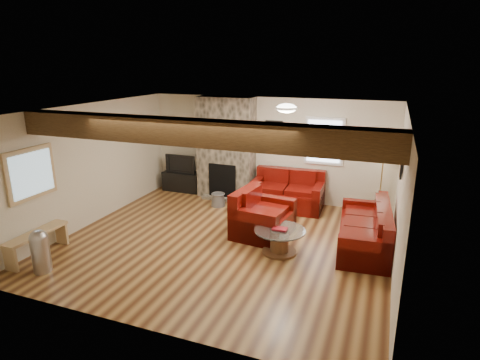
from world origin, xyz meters
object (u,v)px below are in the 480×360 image
object	(u,v)px
coffee_table	(280,241)
sofa_three	(364,227)
television	(182,163)
armchair_red	(263,213)
loveseat	(287,190)
floor_lamp	(384,158)
tv_cabinet	(182,181)

from	to	relation	value
coffee_table	sofa_three	bearing A→B (deg)	29.61
sofa_three	television	bearing A→B (deg)	-115.30
sofa_three	coffee_table	xyz separation A→B (m)	(-1.38, -0.79, -0.18)
armchair_red	coffee_table	world-z (taller)	armchair_red
loveseat	floor_lamp	bearing A→B (deg)	7.08
loveseat	television	distance (m)	2.95
coffee_table	tv_cabinet	distance (m)	4.25
loveseat	television	size ratio (longest dim) A/B	1.97
loveseat	armchair_red	world-z (taller)	armchair_red
sofa_three	television	xyz separation A→B (m)	(-4.75, 1.81, 0.35)
armchair_red	tv_cabinet	world-z (taller)	armchair_red
armchair_red	television	size ratio (longest dim) A/B	1.35
tv_cabinet	loveseat	bearing A→B (deg)	-5.88
sofa_three	coffee_table	world-z (taller)	sofa_three
coffee_table	tv_cabinet	xyz separation A→B (m)	(-3.37, 2.59, 0.03)
sofa_three	coffee_table	bearing A→B (deg)	-64.89
loveseat	floor_lamp	size ratio (longest dim) A/B	1.07
armchair_red	television	world-z (taller)	television
television	floor_lamp	world-z (taller)	floor_lamp
sofa_three	tv_cabinet	distance (m)	5.09
television	sofa_three	bearing A→B (deg)	-20.79
tv_cabinet	floor_lamp	bearing A→B (deg)	0.23
sofa_three	floor_lamp	world-z (taller)	floor_lamp
loveseat	tv_cabinet	size ratio (longest dim) A/B	1.61
coffee_table	floor_lamp	size ratio (longest dim) A/B	0.60
loveseat	floor_lamp	distance (m)	2.23
television	coffee_table	bearing A→B (deg)	-37.56
armchair_red	coffee_table	xyz separation A→B (m)	(0.51, -0.63, -0.23)
television	floor_lamp	distance (m)	4.98
loveseat	floor_lamp	world-z (taller)	floor_lamp
loveseat	tv_cabinet	bearing A→B (deg)	172.24
sofa_three	armchair_red	world-z (taller)	armchair_red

